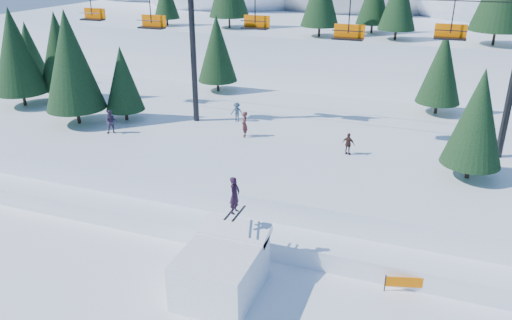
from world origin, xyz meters
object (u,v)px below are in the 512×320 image
(jump_kicker, at_px, (222,268))
(banner_near, at_px, (415,283))
(chairlift, at_px, (326,41))
(banner_far, at_px, (464,283))

(jump_kicker, bearing_deg, banner_near, 19.31)
(banner_near, bearing_deg, jump_kicker, -160.69)
(jump_kicker, xyz_separation_m, chairlift, (0.87, 16.15, 8.04))
(chairlift, relative_size, banner_far, 16.85)
(banner_near, xyz_separation_m, banner_far, (2.17, 0.82, 0.00))
(chairlift, height_order, banner_far, chairlift)
(banner_near, relative_size, banner_far, 1.01)
(jump_kicker, bearing_deg, chairlift, 86.90)
(jump_kicker, distance_m, chairlift, 18.06)
(chairlift, bearing_deg, banner_near, -59.46)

